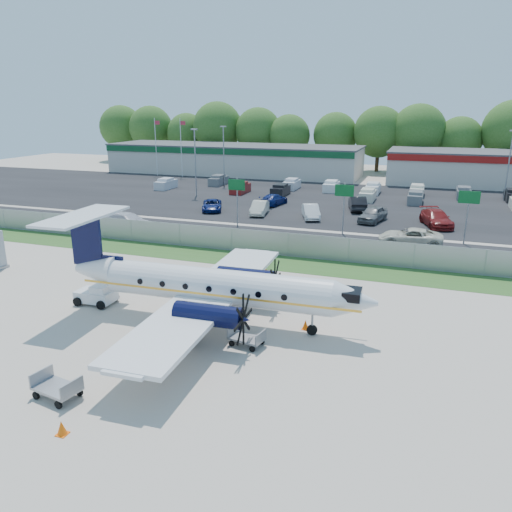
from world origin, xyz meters
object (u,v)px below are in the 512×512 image
(aircraft, at_px, (211,285))
(pushback_tug, at_px, (97,294))
(baggage_cart_near, at_px, (57,387))
(baggage_cart_far, at_px, (247,338))

(aircraft, xyz_separation_m, pushback_tug, (-7.97, 0.17, -1.63))
(aircraft, relative_size, baggage_cart_near, 8.58)
(baggage_cart_far, bearing_deg, baggage_cart_near, -129.39)
(pushback_tug, xyz_separation_m, baggage_cart_near, (4.92, -9.52, -0.13))
(baggage_cart_far, bearing_deg, pushback_tug, 168.20)
(pushback_tug, distance_m, baggage_cart_far, 11.11)
(baggage_cart_far, bearing_deg, aircraft, 144.19)
(pushback_tug, bearing_deg, baggage_cart_far, -11.80)
(pushback_tug, distance_m, baggage_cart_near, 10.72)
(pushback_tug, bearing_deg, baggage_cart_near, -62.67)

